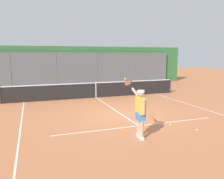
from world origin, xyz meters
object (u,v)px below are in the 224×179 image
at_px(tennis_ball_near_net, 170,125).
at_px(tennis_ball_by_sideline, 197,130).
at_px(tennis_player, 140,110).
at_px(tennis_ball_mid_court, 95,102).

bearing_deg(tennis_ball_near_net, tennis_ball_by_sideline, 124.59).
bearing_deg(tennis_ball_by_sideline, tennis_player, -2.23).
distance_m(tennis_player, tennis_ball_mid_court, 5.80).
xyz_separation_m(tennis_player, tennis_ball_by_sideline, (-2.22, 0.09, -0.88)).
xyz_separation_m(tennis_player, tennis_ball_mid_court, (-0.08, -5.73, -0.88)).
bearing_deg(tennis_ball_near_net, tennis_ball_mid_court, -72.59).
xyz_separation_m(tennis_ball_mid_court, tennis_ball_near_net, (-1.57, 5.00, 0.00)).
distance_m(tennis_ball_mid_court, tennis_ball_by_sideline, 6.20).
relative_size(tennis_player, tennis_ball_by_sideline, 28.28).
height_order(tennis_ball_mid_court, tennis_ball_near_net, same).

